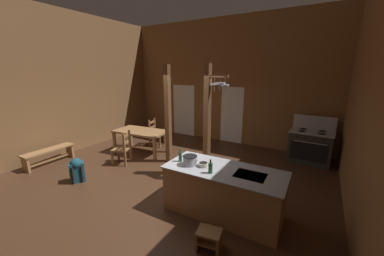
{
  "coord_description": "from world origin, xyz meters",
  "views": [
    {
      "loc": [
        3.18,
        -3.74,
        2.6
      ],
      "look_at": [
        0.38,
        1.04,
        1.18
      ],
      "focal_mm": 20.78,
      "sensor_mm": 36.0,
      "label": 1
    }
  ],
  "objects_px": {
    "step_stool": "(209,238)",
    "dining_table": "(141,133)",
    "kitchen_island": "(223,191)",
    "backpack": "(77,169)",
    "stove_range": "(310,146)",
    "bottle_tall_on_counter": "(180,156)",
    "bench_along_left_wall": "(49,154)",
    "ladderback_chair_by_post": "(156,133)",
    "stockpot_on_counter": "(190,160)",
    "bottle_short_on_counter": "(210,168)",
    "ladderback_chair_near_window": "(123,149)",
    "mixing_bowl_on_counter": "(203,164)"
  },
  "relations": [
    {
      "from": "stockpot_on_counter",
      "to": "bottle_short_on_counter",
      "type": "relative_size",
      "value": 1.35
    },
    {
      "from": "kitchen_island",
      "to": "bottle_short_on_counter",
      "type": "xyz_separation_m",
      "value": [
        -0.15,
        -0.26,
        0.54
      ]
    },
    {
      "from": "mixing_bowl_on_counter",
      "to": "backpack",
      "type": "bearing_deg",
      "value": -169.73
    },
    {
      "from": "ladderback_chair_by_post",
      "to": "step_stool",
      "type": "bearing_deg",
      "value": -41.82
    },
    {
      "from": "kitchen_island",
      "to": "bottle_tall_on_counter",
      "type": "relative_size",
      "value": 8.27
    },
    {
      "from": "backpack",
      "to": "stove_range",
      "type": "bearing_deg",
      "value": 41.46
    },
    {
      "from": "bench_along_left_wall",
      "to": "bottle_short_on_counter",
      "type": "relative_size",
      "value": 5.41
    },
    {
      "from": "mixing_bowl_on_counter",
      "to": "bottle_tall_on_counter",
      "type": "bearing_deg",
      "value": -177.88
    },
    {
      "from": "dining_table",
      "to": "ladderback_chair_by_post",
      "type": "distance_m",
      "value": 0.84
    },
    {
      "from": "bench_along_left_wall",
      "to": "backpack",
      "type": "relative_size",
      "value": 2.28
    },
    {
      "from": "stockpot_on_counter",
      "to": "mixing_bowl_on_counter",
      "type": "height_order",
      "value": "stockpot_on_counter"
    },
    {
      "from": "ladderback_chair_by_post",
      "to": "backpack",
      "type": "bearing_deg",
      "value": -87.78
    },
    {
      "from": "ladderback_chair_near_window",
      "to": "ladderback_chair_by_post",
      "type": "xyz_separation_m",
      "value": [
        -0.25,
        1.77,
        0.0
      ]
    },
    {
      "from": "kitchen_island",
      "to": "step_stool",
      "type": "xyz_separation_m",
      "value": [
        0.17,
        -0.93,
        -0.26
      ]
    },
    {
      "from": "step_stool",
      "to": "mixing_bowl_on_counter",
      "type": "height_order",
      "value": "mixing_bowl_on_counter"
    },
    {
      "from": "ladderback_chair_near_window",
      "to": "backpack",
      "type": "bearing_deg",
      "value": -95.4
    },
    {
      "from": "dining_table",
      "to": "bench_along_left_wall",
      "type": "relative_size",
      "value": 1.3
    },
    {
      "from": "kitchen_island",
      "to": "step_stool",
      "type": "height_order",
      "value": "kitchen_island"
    },
    {
      "from": "step_stool",
      "to": "dining_table",
      "type": "height_order",
      "value": "dining_table"
    },
    {
      "from": "stockpot_on_counter",
      "to": "mixing_bowl_on_counter",
      "type": "distance_m",
      "value": 0.26
    },
    {
      "from": "step_stool",
      "to": "ladderback_chair_by_post",
      "type": "bearing_deg",
      "value": 138.18
    },
    {
      "from": "bottle_short_on_counter",
      "to": "mixing_bowl_on_counter",
      "type": "bearing_deg",
      "value": 140.95
    },
    {
      "from": "dining_table",
      "to": "kitchen_island",
      "type": "bearing_deg",
      "value": -24.96
    },
    {
      "from": "ladderback_chair_near_window",
      "to": "bottle_tall_on_counter",
      "type": "relative_size",
      "value": 3.62
    },
    {
      "from": "kitchen_island",
      "to": "bottle_tall_on_counter",
      "type": "height_order",
      "value": "bottle_tall_on_counter"
    },
    {
      "from": "bench_along_left_wall",
      "to": "stockpot_on_counter",
      "type": "distance_m",
      "value": 4.62
    },
    {
      "from": "dining_table",
      "to": "bottle_tall_on_counter",
      "type": "relative_size",
      "value": 6.73
    },
    {
      "from": "ladderback_chair_by_post",
      "to": "stockpot_on_counter",
      "type": "xyz_separation_m",
      "value": [
        3.0,
        -2.61,
        0.52
      ]
    },
    {
      "from": "step_stool",
      "to": "backpack",
      "type": "height_order",
      "value": "backpack"
    },
    {
      "from": "kitchen_island",
      "to": "ladderback_chair_by_post",
      "type": "distance_m",
      "value": 4.39
    },
    {
      "from": "mixing_bowl_on_counter",
      "to": "bottle_short_on_counter",
      "type": "height_order",
      "value": "bottle_short_on_counter"
    },
    {
      "from": "backpack",
      "to": "bench_along_left_wall",
      "type": "bearing_deg",
      "value": 171.96
    },
    {
      "from": "stove_range",
      "to": "dining_table",
      "type": "height_order",
      "value": "stove_range"
    },
    {
      "from": "bottle_short_on_counter",
      "to": "dining_table",
      "type": "bearing_deg",
      "value": 150.63
    },
    {
      "from": "kitchen_island",
      "to": "ladderback_chair_near_window",
      "type": "bearing_deg",
      "value": 168.28
    },
    {
      "from": "step_stool",
      "to": "stockpot_on_counter",
      "type": "height_order",
      "value": "stockpot_on_counter"
    },
    {
      "from": "stove_range",
      "to": "stockpot_on_counter",
      "type": "distance_m",
      "value": 4.18
    },
    {
      "from": "dining_table",
      "to": "bottle_short_on_counter",
      "type": "distance_m",
      "value": 3.93
    },
    {
      "from": "ladderback_chair_near_window",
      "to": "bench_along_left_wall",
      "type": "bearing_deg",
      "value": -148.69
    },
    {
      "from": "stove_range",
      "to": "bench_along_left_wall",
      "type": "xyz_separation_m",
      "value": [
        -6.43,
        -3.96,
        -0.18
      ]
    },
    {
      "from": "dining_table",
      "to": "backpack",
      "type": "bearing_deg",
      "value": -88.59
    },
    {
      "from": "dining_table",
      "to": "ladderback_chair_by_post",
      "type": "height_order",
      "value": "ladderback_chair_by_post"
    },
    {
      "from": "mixing_bowl_on_counter",
      "to": "step_stool",
      "type": "bearing_deg",
      "value": -57.21
    },
    {
      "from": "backpack",
      "to": "stockpot_on_counter",
      "type": "relative_size",
      "value": 1.75
    },
    {
      "from": "kitchen_island",
      "to": "bottle_short_on_counter",
      "type": "distance_m",
      "value": 0.62
    },
    {
      "from": "step_stool",
      "to": "bench_along_left_wall",
      "type": "relative_size",
      "value": 0.3
    },
    {
      "from": "stove_range",
      "to": "bottle_short_on_counter",
      "type": "relative_size",
      "value": 5.24
    },
    {
      "from": "bench_along_left_wall",
      "to": "step_stool",
      "type": "bearing_deg",
      "value": -5.63
    },
    {
      "from": "bench_along_left_wall",
      "to": "bottle_short_on_counter",
      "type": "height_order",
      "value": "bottle_short_on_counter"
    },
    {
      "from": "backpack",
      "to": "bottle_short_on_counter",
      "type": "bearing_deg",
      "value": 6.38
    }
  ]
}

